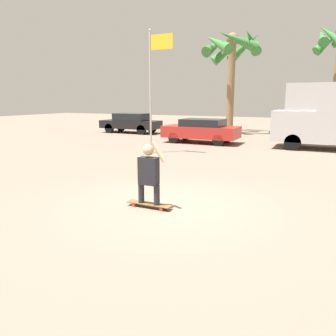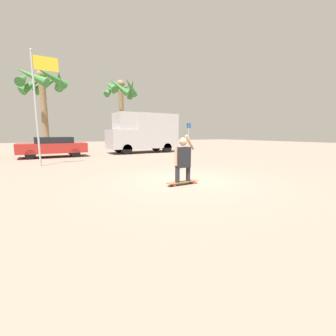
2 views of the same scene
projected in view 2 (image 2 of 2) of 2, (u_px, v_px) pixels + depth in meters
The scene contains 9 objects.
ground_plane at pixel (185, 181), 7.63m from camera, with size 80.00×80.00×0.00m, color gray.
skateboard at pixel (183, 182), 7.11m from camera, with size 1.09×0.23×0.10m.
person_skateboarder at pixel (183, 157), 6.98m from camera, with size 0.74×0.25×1.47m.
camper_van at pixel (144, 132), 18.86m from camera, with size 5.75×2.28×3.23m.
parked_car_red at pixel (53, 146), 15.27m from camera, with size 4.25×1.95×1.37m.
palm_tree_near_van at pixel (121, 94), 22.62m from camera, with size 3.47×3.55×7.02m.
palm_tree_center_background at pixel (42, 85), 19.85m from camera, with size 4.29×4.45×7.30m.
flagpole at pixel (38, 98), 10.74m from camera, with size 1.18×0.12×5.48m.
street_sign at pixel (189, 133), 20.12m from camera, with size 0.44×0.06×2.52m.
Camera 2 is at (-4.31, -6.14, 1.61)m, focal length 24.00 mm.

